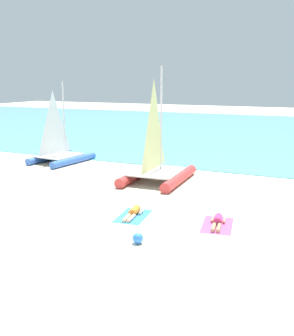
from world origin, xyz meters
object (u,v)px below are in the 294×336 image
at_px(towel_right, 217,225).
at_px(sunbather_right, 218,221).
at_px(sailboat_red, 157,165).
at_px(beach_ball, 138,238).
at_px(sunbather_left, 133,212).
at_px(towel_left, 133,216).
at_px(sailboat_blue, 60,151).

xyz_separation_m(towel_right, sunbather_right, (-0.01, 0.07, 0.13)).
bearing_deg(sailboat_red, beach_ball, -73.57).
bearing_deg(sunbather_right, sunbather_left, 176.97).
relative_size(sailboat_red, beach_ball, 16.29).
height_order(towel_left, sunbather_left, sunbather_left).
bearing_deg(towel_left, sailboat_red, 103.41).
distance_m(sailboat_blue, sunbather_right, 14.28).
distance_m(sunbather_left, towel_right, 3.34).
relative_size(towel_left, sunbather_left, 1.21).
relative_size(sailboat_red, towel_right, 3.15).
xyz_separation_m(sailboat_blue, beach_ball, (10.41, -9.99, -0.59)).
relative_size(towel_left, towel_right, 1.00).
xyz_separation_m(sailboat_blue, towel_right, (12.36, -7.21, -0.77)).
distance_m(sailboat_red, towel_left, 5.77).
relative_size(sailboat_blue, towel_right, 2.72).
distance_m(sunbather_left, sunbather_right, 3.34).
xyz_separation_m(sailboat_red, beach_ball, (2.69, -7.93, -0.71)).
height_order(towel_right, sunbather_right, sunbather_right).
xyz_separation_m(sailboat_red, towel_right, (4.64, -5.16, -0.89)).
xyz_separation_m(towel_left, beach_ball, (1.37, -2.39, 0.18)).
relative_size(sailboat_blue, sailboat_red, 0.86).
bearing_deg(sunbather_right, sailboat_blue, 140.35).
distance_m(sailboat_red, towel_right, 7.00).
relative_size(towel_left, sunbather_right, 1.21).
bearing_deg(sailboat_blue, towel_left, -33.35).
relative_size(sailboat_blue, sunbather_left, 3.30).
height_order(towel_left, beach_ball, beach_ball).
relative_size(sailboat_blue, beach_ball, 14.07).
xyz_separation_m(towel_right, beach_ball, (-1.95, -2.77, 0.18)).
bearing_deg(sunbather_left, sailboat_red, 96.17).
relative_size(sunbather_left, towel_right, 0.83).
bearing_deg(beach_ball, towel_right, 54.86).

